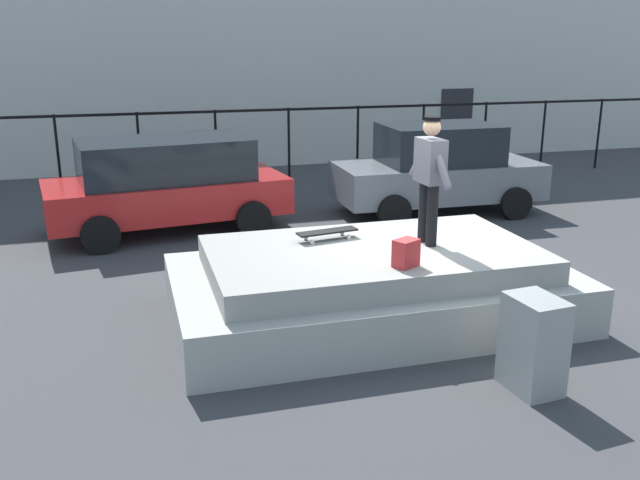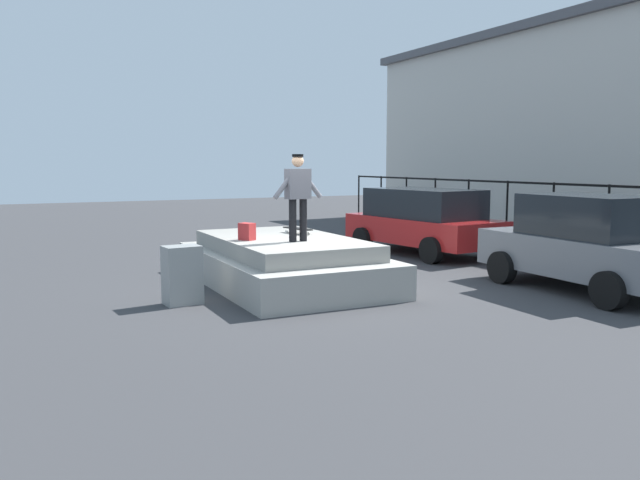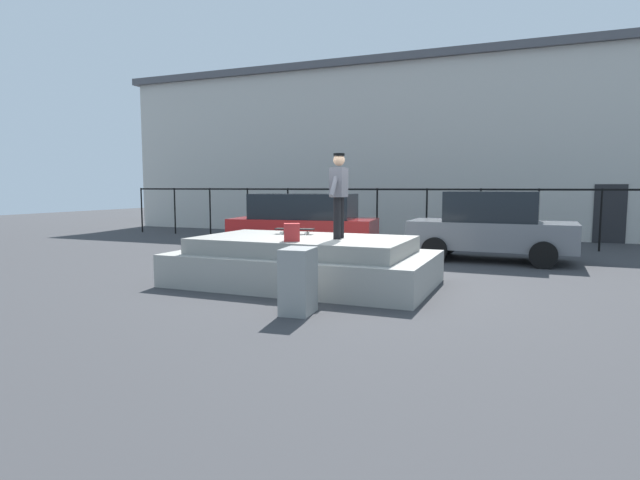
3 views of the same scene
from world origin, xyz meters
TOP-DOWN VIEW (x-y plane):
  - ground_plane at (0.00, 0.00)m, footprint 60.00×60.00m
  - concrete_ledge at (-0.86, -0.28)m, footprint 4.98×2.87m
  - skateboarder at (-0.13, -0.29)m, footprint 0.27×1.01m
  - skateboard at (-1.30, 0.23)m, footprint 0.84×0.33m
  - backpack at (-0.75, -1.07)m, footprint 0.34×0.31m
  - car_red_hatchback_near at (-3.06, 4.62)m, footprint 4.48×2.57m
  - car_grey_sedan_mid at (2.29, 4.49)m, footprint 4.11×2.06m
  - utility_box at (0.05, -2.52)m, footprint 0.50×0.64m
  - fence_row at (-0.00, 7.79)m, footprint 24.06×0.06m
  - warehouse_building at (0.00, 14.48)m, footprint 29.07×8.34m

SIDE VIEW (x-z plane):
  - ground_plane at x=0.00m, z-range 0.00..0.00m
  - concrete_ledge at x=-0.86m, z-range -0.04..0.89m
  - utility_box at x=0.05m, z-range 0.00..0.99m
  - car_grey_sedan_mid at x=2.29m, z-range 0.00..1.79m
  - car_red_hatchback_near at x=-3.06m, z-range 0.05..1.75m
  - skateboard at x=-1.30m, z-range 0.97..1.09m
  - backpack at x=-0.75m, z-range 0.93..1.25m
  - fence_row at x=0.00m, z-range 0.32..2.19m
  - skateboarder at x=-0.13m, z-range 1.05..2.66m
  - warehouse_building at x=0.00m, z-range 0.01..7.02m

